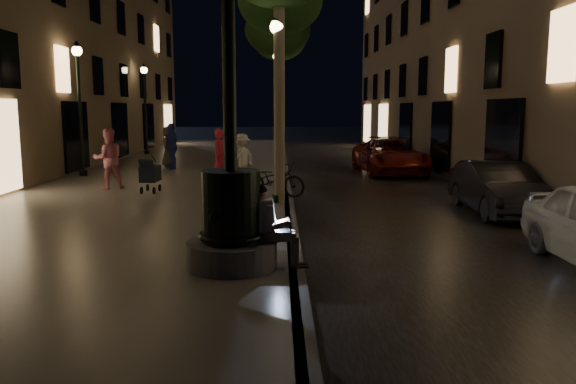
{
  "coord_description": "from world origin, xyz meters",
  "views": [
    {
      "loc": [
        -0.27,
        -6.47,
        2.63
      ],
      "look_at": [
        -0.11,
        3.0,
        1.22
      ],
      "focal_mm": 35.0,
      "sensor_mm": 36.0,
      "label": 1
    }
  ],
  "objects_px": {
    "pedestrian_white": "(242,158)",
    "lamp_curb_b": "(278,93)",
    "fountain_lamppost": "(231,202)",
    "lamp_left_b": "(79,91)",
    "pedestrian_pink": "(108,159)",
    "car_third": "(390,156)",
    "pedestrian_blue": "(172,146)",
    "bicycle": "(274,179)",
    "car_second": "(497,188)",
    "seated_man_laptop": "(271,223)",
    "lamp_curb_c": "(278,97)",
    "stroller": "(150,174)",
    "lamp_left_c": "(145,97)",
    "lamp_curb_a": "(277,84)",
    "tree_far": "(279,40)",
    "tree_second": "(280,2)",
    "pedestrian_dark": "(168,147)",
    "pedestrian_red": "(221,156)",
    "tree_third": "(278,31)",
    "lamp_curb_d": "(278,100)"
  },
  "relations": [
    {
      "from": "lamp_left_c",
      "to": "pedestrian_white",
      "type": "distance_m",
      "value": 13.28
    },
    {
      "from": "lamp_curb_a",
      "to": "pedestrian_red",
      "type": "height_order",
      "value": "lamp_curb_a"
    },
    {
      "from": "tree_second",
      "to": "stroller",
      "type": "bearing_deg",
      "value": -132.07
    },
    {
      "from": "tree_second",
      "to": "pedestrian_red",
      "type": "bearing_deg",
      "value": -130.09
    },
    {
      "from": "pedestrian_blue",
      "to": "lamp_curb_a",
      "type": "bearing_deg",
      "value": 0.45
    },
    {
      "from": "lamp_curb_b",
      "to": "car_second",
      "type": "distance_m",
      "value": 10.59
    },
    {
      "from": "pedestrian_pink",
      "to": "car_third",
      "type": "bearing_deg",
      "value": -173.82
    },
    {
      "from": "tree_far",
      "to": "lamp_curb_c",
      "type": "relative_size",
      "value": 1.56
    },
    {
      "from": "pedestrian_white",
      "to": "lamp_curb_b",
      "type": "bearing_deg",
      "value": -157.7
    },
    {
      "from": "seated_man_laptop",
      "to": "car_third",
      "type": "relative_size",
      "value": 0.25
    },
    {
      "from": "lamp_curb_b",
      "to": "lamp_left_b",
      "type": "height_order",
      "value": "same"
    },
    {
      "from": "lamp_curb_b",
      "to": "lamp_left_c",
      "type": "bearing_deg",
      "value": 131.59
    },
    {
      "from": "pedestrian_white",
      "to": "pedestrian_blue",
      "type": "height_order",
      "value": "pedestrian_blue"
    },
    {
      "from": "fountain_lamppost",
      "to": "pedestrian_pink",
      "type": "xyz_separation_m",
      "value": [
        -4.44,
        8.59,
        -0.09
      ]
    },
    {
      "from": "pedestrian_pink",
      "to": "pedestrian_red",
      "type": "bearing_deg",
      "value": 174.67
    },
    {
      "from": "tree_second",
      "to": "lamp_curb_b",
      "type": "xyz_separation_m",
      "value": [
        -0.1,
        2.0,
        -3.1
      ]
    },
    {
      "from": "seated_man_laptop",
      "to": "lamp_curb_c",
      "type": "relative_size",
      "value": 0.27
    },
    {
      "from": "lamp_curb_d",
      "to": "pedestrian_red",
      "type": "xyz_separation_m",
      "value": [
        -1.85,
        -20.31,
        -2.14
      ]
    },
    {
      "from": "fountain_lamppost",
      "to": "lamp_curb_a",
      "type": "distance_m",
      "value": 6.37
    },
    {
      "from": "fountain_lamppost",
      "to": "lamp_left_b",
      "type": "relative_size",
      "value": 1.08
    },
    {
      "from": "pedestrian_white",
      "to": "lamp_left_b",
      "type": "bearing_deg",
      "value": -65.6
    },
    {
      "from": "fountain_lamppost",
      "to": "lamp_curb_c",
      "type": "distance_m",
      "value": 22.1
    },
    {
      "from": "fountain_lamppost",
      "to": "car_third",
      "type": "relative_size",
      "value": 1.02
    },
    {
      "from": "fountain_lamppost",
      "to": "lamp_left_c",
      "type": "height_order",
      "value": "fountain_lamppost"
    },
    {
      "from": "tree_far",
      "to": "stroller",
      "type": "height_order",
      "value": "tree_far"
    },
    {
      "from": "tree_third",
      "to": "lamp_left_c",
      "type": "xyz_separation_m",
      "value": [
        -7.1,
        4.0,
        -2.9
      ]
    },
    {
      "from": "stroller",
      "to": "pedestrian_blue",
      "type": "bearing_deg",
      "value": 98.3
    },
    {
      "from": "tree_third",
      "to": "pedestrian_dark",
      "type": "bearing_deg",
      "value": -148.06
    },
    {
      "from": "car_second",
      "to": "car_third",
      "type": "distance_m",
      "value": 8.9
    },
    {
      "from": "tree_second",
      "to": "lamp_curb_c",
      "type": "bearing_deg",
      "value": 90.57
    },
    {
      "from": "pedestrian_blue",
      "to": "bicycle",
      "type": "xyz_separation_m",
      "value": [
        4.18,
        -7.26,
        -0.45
      ]
    },
    {
      "from": "car_second",
      "to": "bicycle",
      "type": "height_order",
      "value": "car_second"
    },
    {
      "from": "seated_man_laptop",
      "to": "lamp_curb_a",
      "type": "distance_m",
      "value": 6.45
    },
    {
      "from": "lamp_curb_c",
      "to": "stroller",
      "type": "distance_m",
      "value": 14.9
    },
    {
      "from": "pedestrian_white",
      "to": "pedestrian_blue",
      "type": "distance_m",
      "value": 5.0
    },
    {
      "from": "seated_man_laptop",
      "to": "lamp_curb_a",
      "type": "height_order",
      "value": "lamp_curb_a"
    },
    {
      "from": "lamp_left_c",
      "to": "pedestrian_dark",
      "type": "distance_m",
      "value": 7.63
    },
    {
      "from": "tree_third",
      "to": "lamp_left_c",
      "type": "bearing_deg",
      "value": 150.6
    },
    {
      "from": "lamp_left_c",
      "to": "pedestrian_blue",
      "type": "height_order",
      "value": "lamp_left_c"
    },
    {
      "from": "lamp_curb_a",
      "to": "stroller",
      "type": "bearing_deg",
      "value": 154.31
    },
    {
      "from": "lamp_left_b",
      "to": "tree_far",
      "type": "bearing_deg",
      "value": 59.11
    },
    {
      "from": "lamp_curb_b",
      "to": "pedestrian_blue",
      "type": "height_order",
      "value": "lamp_curb_b"
    },
    {
      "from": "stroller",
      "to": "lamp_left_c",
      "type": "bearing_deg",
      "value": 106.68
    },
    {
      "from": "seated_man_laptop",
      "to": "fountain_lamppost",
      "type": "bearing_deg",
      "value": 180.0
    },
    {
      "from": "car_third",
      "to": "lamp_left_b",
      "type": "bearing_deg",
      "value": -172.26
    },
    {
      "from": "tree_third",
      "to": "pedestrian_pink",
      "type": "distance_m",
      "value": 11.84
    },
    {
      "from": "lamp_left_b",
      "to": "stroller",
      "type": "xyz_separation_m",
      "value": [
        3.39,
        -4.22,
        -2.48
      ]
    },
    {
      "from": "seated_man_laptop",
      "to": "tree_far",
      "type": "xyz_separation_m",
      "value": [
        0.17,
        24.0,
        5.55
      ]
    },
    {
      "from": "car_second",
      "to": "pedestrian_dark",
      "type": "distance_m",
      "value": 14.09
    },
    {
      "from": "lamp_curb_b",
      "to": "pedestrian_red",
      "type": "bearing_deg",
      "value": -113.19
    }
  ]
}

